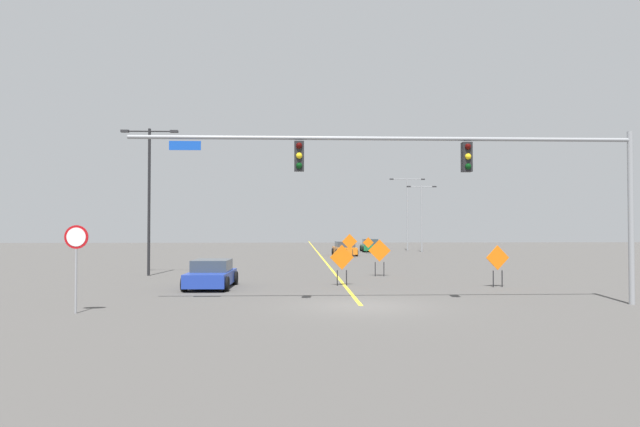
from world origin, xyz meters
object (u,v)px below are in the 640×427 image
(stop_sign, at_px, (76,251))
(construction_sign_left_lane, at_px, (368,243))
(construction_sign_median_near, at_px, (380,253))
(street_lamp_mid_right, at_px, (149,189))
(street_lamp_far_left, at_px, (422,212))
(street_lamp_near_left, at_px, (407,207))
(car_blue_distant, at_px, (211,275))
(traffic_signal_assembly, at_px, (450,166))
(construction_sign_right_shoulder, at_px, (350,243))
(car_orange_near, at_px, (345,249))
(car_green_passing, at_px, (370,246))
(construction_sign_left_shoulder, at_px, (498,260))
(construction_sign_right_lane, at_px, (342,260))

(stop_sign, xyz_separation_m, construction_sign_left_lane, (14.51, 40.25, -0.93))
(construction_sign_median_near, relative_size, construction_sign_left_lane, 1.22)
(street_lamp_mid_right, distance_m, construction_sign_median_near, 13.57)
(street_lamp_far_left, bearing_deg, stop_sign, -115.67)
(street_lamp_near_left, distance_m, car_blue_distant, 43.98)
(traffic_signal_assembly, distance_m, street_lamp_far_left, 42.76)
(construction_sign_left_lane, bearing_deg, construction_sign_right_shoulder, -107.75)
(street_lamp_mid_right, bearing_deg, car_orange_near, 59.44)
(street_lamp_near_left, xyz_separation_m, construction_sign_median_near, (-8.40, -34.70, -3.76))
(street_lamp_near_left, height_order, street_lamp_far_left, street_lamp_near_left)
(street_lamp_far_left, relative_size, car_green_passing, 1.78)
(stop_sign, bearing_deg, traffic_signal_assembly, 6.04)
(street_lamp_mid_right, relative_size, construction_sign_right_shoulder, 3.90)
(street_lamp_near_left, height_order, construction_sign_left_shoulder, street_lamp_near_left)
(construction_sign_median_near, bearing_deg, car_blue_distant, -146.50)
(construction_sign_left_shoulder, bearing_deg, construction_sign_median_near, 127.94)
(car_green_passing, bearing_deg, street_lamp_mid_right, -118.69)
(construction_sign_right_shoulder, bearing_deg, car_green_passing, 74.73)
(street_lamp_near_left, xyz_separation_m, street_lamp_mid_right, (-21.46, -33.76, -0.16))
(construction_sign_right_shoulder, bearing_deg, construction_sign_right_lane, -96.22)
(traffic_signal_assembly, xyz_separation_m, car_blue_distant, (-9.32, 6.19, -4.32))
(stop_sign, xyz_separation_m, construction_sign_right_lane, (9.20, 8.20, -0.77))
(car_green_passing, bearing_deg, construction_sign_left_shoulder, -88.32)
(traffic_signal_assembly, xyz_separation_m, construction_sign_right_shoulder, (-0.74, 30.34, -3.55))
(construction_sign_median_near, distance_m, construction_sign_right_shoulder, 18.51)
(street_lamp_far_left, bearing_deg, construction_sign_right_shoulder, -127.92)
(street_lamp_mid_right, relative_size, car_green_passing, 2.03)
(street_lamp_mid_right, relative_size, construction_sign_left_lane, 4.93)
(street_lamp_mid_right, bearing_deg, street_lamp_far_left, 52.81)
(construction_sign_median_near, distance_m, construction_sign_right_lane, 5.56)
(construction_sign_median_near, distance_m, car_green_passing, 31.40)
(construction_sign_median_near, relative_size, car_green_passing, 0.50)
(street_lamp_near_left, relative_size, car_blue_distant, 2.08)
(street_lamp_far_left, height_order, construction_sign_left_lane, street_lamp_far_left)
(construction_sign_right_shoulder, distance_m, construction_sign_right_lane, 23.61)
(stop_sign, bearing_deg, street_lamp_mid_right, 95.41)
(street_lamp_near_left, xyz_separation_m, car_blue_distant, (-16.93, -40.34, -4.49))
(stop_sign, relative_size, street_lamp_near_left, 0.33)
(street_lamp_near_left, relative_size, street_lamp_far_left, 1.16)
(street_lamp_near_left, height_order, car_green_passing, street_lamp_near_left)
(traffic_signal_assembly, xyz_separation_m, car_green_passing, (2.72, 43.03, -4.27))
(construction_sign_left_shoulder, xyz_separation_m, car_green_passing, (-1.09, 37.10, -0.58))
(stop_sign, bearing_deg, street_lamp_far_left, 64.33)
(construction_sign_left_shoulder, relative_size, construction_sign_right_lane, 1.00)
(car_orange_near, relative_size, car_blue_distant, 1.04)
(construction_sign_median_near, height_order, construction_sign_right_lane, construction_sign_median_near)
(construction_sign_median_near, height_order, car_blue_distant, construction_sign_median_near)
(construction_sign_left_lane, bearing_deg, car_blue_distant, -109.08)
(construction_sign_median_near, xyz_separation_m, car_blue_distant, (-8.53, -5.65, -0.73))
(construction_sign_right_shoulder, bearing_deg, street_lamp_mid_right, -126.70)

